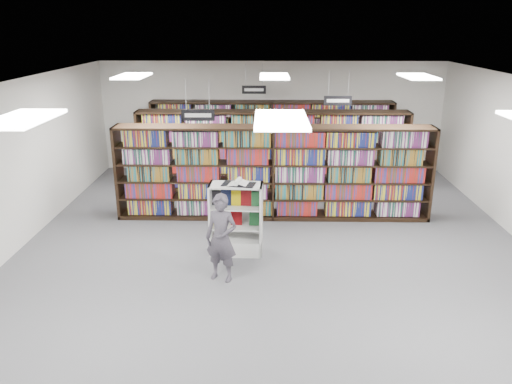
{
  "coord_description": "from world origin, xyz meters",
  "views": [
    {
      "loc": [
        -0.17,
        -8.69,
        4.2
      ],
      "look_at": [
        -0.36,
        0.5,
        1.1
      ],
      "focal_mm": 35.0,
      "sensor_mm": 36.0,
      "label": 1
    }
  ],
  "objects_px": {
    "shopper": "(221,238)",
    "open_book": "(238,183)",
    "bookshelf_row_near": "(273,173)",
    "endcap_display": "(236,229)"
  },
  "relations": [
    {
      "from": "bookshelf_row_near",
      "to": "endcap_display",
      "type": "distance_m",
      "value": 2.09
    },
    {
      "from": "endcap_display",
      "to": "open_book",
      "type": "height_order",
      "value": "open_book"
    },
    {
      "from": "endcap_display",
      "to": "open_book",
      "type": "relative_size",
      "value": 2.12
    },
    {
      "from": "bookshelf_row_near",
      "to": "open_book",
      "type": "distance_m",
      "value": 2.08
    },
    {
      "from": "bookshelf_row_near",
      "to": "shopper",
      "type": "relative_size",
      "value": 4.54
    },
    {
      "from": "shopper",
      "to": "open_book",
      "type": "bearing_deg",
      "value": 96.38
    },
    {
      "from": "shopper",
      "to": "endcap_display",
      "type": "bearing_deg",
      "value": 99.34
    },
    {
      "from": "open_book",
      "to": "shopper",
      "type": "xyz_separation_m",
      "value": [
        -0.24,
        -1.04,
        -0.65
      ]
    },
    {
      "from": "endcap_display",
      "to": "open_book",
      "type": "distance_m",
      "value": 0.95
    },
    {
      "from": "bookshelf_row_near",
      "to": "open_book",
      "type": "bearing_deg",
      "value": -109.34
    }
  ]
}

